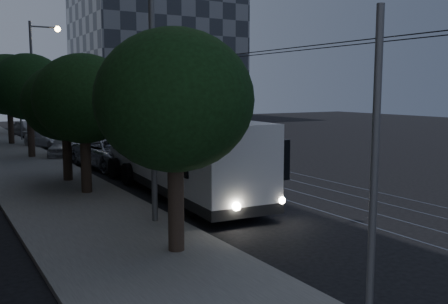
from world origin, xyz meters
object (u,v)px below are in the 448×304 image
car_white_a (66,145)px  car_white_b (48,139)px  trolleybus (175,152)px  pickup_silver (112,153)px  car_white_d (26,128)px  car_white_c (54,138)px  streetlamp_far (38,72)px  streetlamp_near (164,29)px

car_white_a → car_white_b: bearing=113.5°
trolleybus → pickup_silver: size_ratio=2.09×
car_white_a → car_white_d: size_ratio=1.01×
car_white_b → car_white_c: car_white_b is taller
pickup_silver → streetlamp_far: (-1.62, 12.57, 4.94)m
car_white_a → pickup_silver: bearing=-56.5°
car_white_d → streetlamp_far: (-0.68, -10.89, 5.05)m
car_white_d → streetlamp_near: size_ratio=0.42×
pickup_silver → streetlamp_near: bearing=-108.7°
car_white_b → trolleybus: bearing=-110.2°
car_white_d → streetlamp_far: size_ratio=0.47×
pickup_silver → car_white_c: bearing=83.7°
car_white_c → streetlamp_far: streetlamp_far is taller
car_white_c → streetlamp_far: size_ratio=0.41×
car_white_b → streetlamp_far: 5.18m
car_white_b → car_white_c: 0.88m
car_white_a → car_white_d: 17.06m
trolleybus → pickup_silver: 8.03m
car_white_c → car_white_d: (-0.39, 10.47, 0.12)m
streetlamp_far → car_white_a: bearing=-85.4°
trolleybus → car_white_a: trolleybus is taller
trolleybus → streetlamp_far: size_ratio=1.37×
car_white_a → streetlamp_far: (-0.49, 6.17, 5.04)m
trolleybus → streetlamp_far: 21.01m
car_white_b → pickup_silver: bearing=-108.9°
trolleybus → pickup_silver: bearing=95.6°
car_white_c → streetlamp_near: streetlamp_near is taller
trolleybus → car_white_d: size_ratio=2.93×
pickup_silver → car_white_a: (-1.12, 6.40, -0.10)m
trolleybus → car_white_c: trolleybus is taller
car_white_a → streetlamp_far: size_ratio=0.47×
streetlamp_near → streetlamp_far: streetlamp_near is taller
car_white_a → car_white_b: (0.00, 5.93, -0.11)m
car_white_a → car_white_b: size_ratio=1.00×
car_white_c → car_white_d: size_ratio=0.87×
car_white_a → car_white_c: car_white_a is taller
trolleybus → car_white_b: bearing=97.6°
trolleybus → car_white_c: size_ratio=3.37×
pickup_silver → car_white_d: bearing=83.5°
trolleybus → streetlamp_far: streetlamp_far is taller
car_white_d → streetlamp_far: bearing=-110.4°
streetlamp_near → trolleybus: bearing=61.5°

